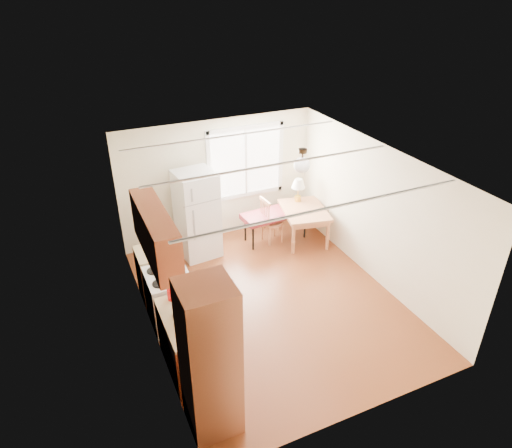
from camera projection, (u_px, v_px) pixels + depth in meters
room_shell at (273, 238)px, 7.18m from camera, size 4.60×5.60×2.62m
kitchen_run at (180, 311)px, 6.26m from camera, size 0.65×3.40×2.20m
window_unit at (246, 162)px, 9.22m from camera, size 1.64×0.05×1.51m
pendant_light at (302, 164)px, 7.27m from camera, size 0.26×0.26×0.40m
refrigerator at (197, 214)px, 8.71m from camera, size 0.78×0.78×1.73m
bench at (276, 214)px, 9.32m from camera, size 1.45×0.63×0.65m
dining_table at (304, 214)px, 9.29m from camera, size 1.07×1.29×0.71m
chair at (268, 218)px, 9.20m from camera, size 0.44×0.44×0.99m
table_lamp at (298, 185)px, 9.40m from camera, size 0.29×0.29×0.50m
coffee_maker at (182, 307)px, 6.05m from camera, size 0.19×0.24×0.35m
kettle at (171, 294)px, 6.36m from camera, size 0.12×0.12×0.22m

